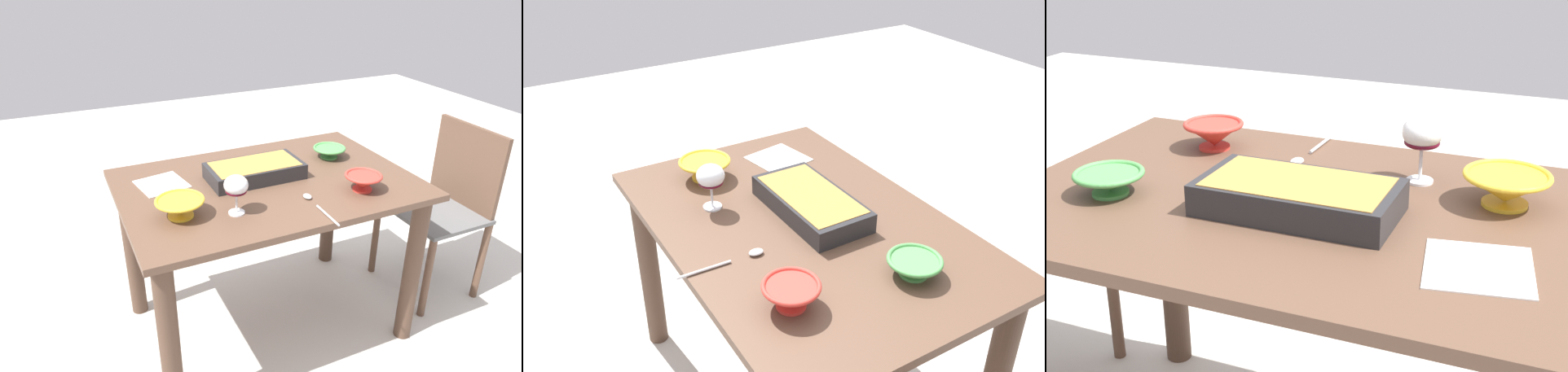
% 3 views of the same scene
% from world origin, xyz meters
% --- Properties ---
extents(dining_table, '(1.22, 0.82, 0.75)m').
position_xyz_m(dining_table, '(0.00, 0.00, 0.60)').
color(dining_table, brown).
rests_on(dining_table, ground_plane).
extents(wine_glass, '(0.09, 0.09, 0.15)m').
position_xyz_m(wine_glass, '(-0.22, -0.20, 0.86)').
color(wine_glass, white).
rests_on(wine_glass, dining_table).
extents(casserole_dish, '(0.40, 0.20, 0.07)m').
position_xyz_m(casserole_dish, '(-0.03, 0.06, 0.79)').
color(casserole_dish, '#262628').
rests_on(casserole_dish, dining_table).
extents(mixing_bowl, '(0.15, 0.15, 0.07)m').
position_xyz_m(mixing_bowl, '(0.31, -0.23, 0.79)').
color(mixing_bowl, red).
rests_on(mixing_bowl, dining_table).
extents(small_bowl, '(0.18, 0.18, 0.07)m').
position_xyz_m(small_bowl, '(-0.41, -0.14, 0.79)').
color(small_bowl, yellow).
rests_on(small_bowl, dining_table).
extents(serving_bowl, '(0.15, 0.15, 0.05)m').
position_xyz_m(serving_bowl, '(0.37, 0.12, 0.78)').
color(serving_bowl, '#4C994C').
rests_on(serving_bowl, dining_table).
extents(serving_spoon, '(0.03, 0.26, 0.01)m').
position_xyz_m(serving_spoon, '(0.08, -0.26, 0.76)').
color(serving_spoon, silver).
rests_on(serving_spoon, dining_table).
extents(napkin, '(0.21, 0.21, 0.00)m').
position_xyz_m(napkin, '(-0.41, 0.16, 0.75)').
color(napkin, white).
rests_on(napkin, dining_table).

